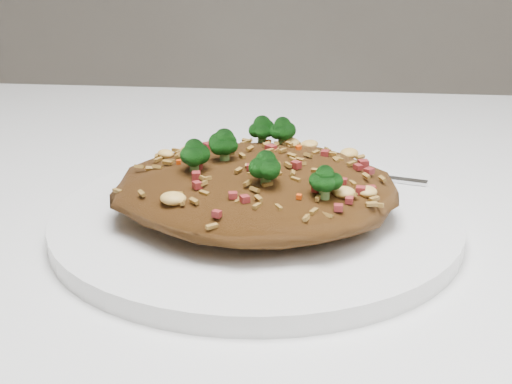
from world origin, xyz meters
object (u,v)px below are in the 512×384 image
dining_table (253,299)px  fork (338,172)px  fried_rice (256,178)px  plate (256,220)px

dining_table → fork: (0.07, 0.03, 0.11)m
dining_table → fried_rice: size_ratio=5.90×
plate → fried_rice: size_ratio=1.45×
dining_table → fried_rice: fried_rice is taller
plate → fried_rice: 0.03m
plate → fork: size_ratio=1.84×
dining_table → plate: plate is taller
fork → plate: bearing=-108.9°
dining_table → fried_rice: bearing=-81.2°
plate → fork: bearing=55.6°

